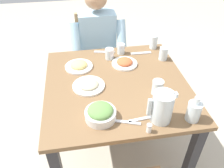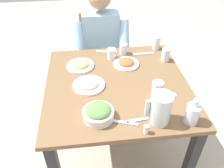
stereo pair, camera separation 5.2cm
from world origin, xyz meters
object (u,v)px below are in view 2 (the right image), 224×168
(water_pitcher, at_px, (160,108))
(plate_rice_curry, at_px, (126,63))
(diner_near, at_px, (102,50))
(oil_carafe, at_px, (192,114))
(water_glass_by_pitcher, at_px, (157,43))
(chair_near, at_px, (101,52))
(water_glass_near_left, at_px, (157,89))
(dining_table, at_px, (117,94))
(water_glass_near_right, at_px, (123,49))
(salt_shaker, at_px, (146,129))
(plate_fries, at_px, (80,65))
(plate_beans, at_px, (89,84))
(salad_bowl, at_px, (98,113))
(water_glass_center, at_px, (166,55))
(water_glass_far_right, at_px, (111,54))

(water_pitcher, xyz_separation_m, plate_rice_curry, (0.09, -0.59, -0.08))
(diner_near, height_order, plate_rice_curry, diner_near)
(oil_carafe, bearing_deg, water_glass_by_pitcher, -91.88)
(chair_near, height_order, diner_near, diner_near)
(diner_near, height_order, water_glass_near_left, diner_near)
(dining_table, bearing_deg, diner_near, -84.57)
(water_glass_near_right, bearing_deg, water_pitcher, 96.12)
(water_glass_near_left, height_order, salt_shaker, water_glass_near_left)
(plate_fries, height_order, plate_beans, plate_fries)
(water_pitcher, relative_size, salad_bowl, 1.06)
(plate_beans, xyz_separation_m, water_glass_center, (-0.61, -0.26, 0.04))
(plate_rice_curry, relative_size, water_glass_far_right, 2.29)
(water_glass_near_left, bearing_deg, salad_bowl, 22.58)
(water_pitcher, bearing_deg, diner_near, -75.92)
(chair_near, bearing_deg, diner_near, 90.00)
(salad_bowl, distance_m, water_glass_center, 0.80)
(chair_near, distance_m, diner_near, 0.25)
(dining_table, xyz_separation_m, water_glass_far_right, (0.00, -0.32, 0.15))
(chair_near, height_order, water_glass_far_right, chair_near)
(chair_near, xyz_separation_m, water_pitcher, (-0.24, 1.17, 0.31))
(salt_shaker, bearing_deg, water_glass_center, -114.65)
(plate_rice_curry, bearing_deg, dining_table, 65.09)
(diner_near, bearing_deg, plate_beans, 77.11)
(water_pitcher, bearing_deg, oil_carafe, 171.06)
(plate_beans, height_order, water_glass_near_left, water_glass_near_left)
(water_pitcher, xyz_separation_m, plate_fries, (0.44, -0.61, -0.08))
(water_pitcher, distance_m, water_glass_far_right, 0.73)
(water_pitcher, distance_m, water_glass_center, 0.66)
(salad_bowl, relative_size, water_glass_by_pitcher, 1.56)
(diner_near, bearing_deg, plate_rice_curry, 112.80)
(plate_rice_curry, distance_m, salt_shaker, 0.67)
(plate_fries, height_order, water_glass_far_right, water_glass_far_right)
(salad_bowl, height_order, water_glass_center, water_glass_center)
(water_glass_near_left, xyz_separation_m, salt_shaker, (0.14, 0.30, -0.02))
(plate_rice_curry, height_order, water_glass_by_pitcher, water_glass_by_pitcher)
(water_glass_far_right, relative_size, salt_shaker, 1.59)
(water_glass_near_left, bearing_deg, water_glass_by_pitcher, -104.88)
(diner_near, distance_m, salt_shaker, 1.06)
(water_glass_by_pitcher, bearing_deg, water_glass_near_right, 8.92)
(chair_near, bearing_deg, salad_bowl, 85.18)
(dining_table, height_order, water_glass_near_left, water_glass_near_left)
(plate_fries, distance_m, salt_shaker, 0.77)
(salad_bowl, bearing_deg, salt_shaker, 150.26)
(water_glass_by_pitcher, relative_size, water_glass_far_right, 1.34)
(salad_bowl, distance_m, plate_beans, 0.31)
(chair_near, relative_size, salad_bowl, 4.90)
(plate_beans, bearing_deg, water_glass_far_right, -119.88)
(salad_bowl, xyz_separation_m, water_glass_near_left, (-0.39, -0.16, 0.01))
(dining_table, distance_m, water_glass_by_pitcher, 0.61)
(plate_rice_curry, relative_size, water_glass_by_pitcher, 1.71)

